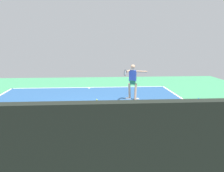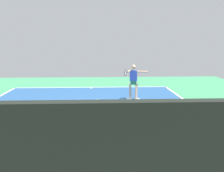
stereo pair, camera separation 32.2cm
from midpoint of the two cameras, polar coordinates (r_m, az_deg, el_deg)
The scene contains 11 objects.
ground_plane at distance 10.05m, azimuth -6.82°, elevation -6.29°, with size 20.19×20.19×0.00m, color #388456.
court_surface at distance 10.04m, azimuth -6.82°, elevation -6.28°, with size 9.63×11.36×0.00m, color navy.
court_line_baseline_near at distance 15.52m, azimuth -5.95°, elevation -0.32°, with size 9.63×0.10×0.01m, color white.
court_line_sideline_left at distance 10.92m, azimuth 19.16°, elevation -5.43°, with size 0.10×11.36×0.01m, color white.
court_line_service at distance 9.57m, azimuth -6.95°, elevation -7.13°, with size 7.23×0.10×0.01m, color white.
court_line_centre_mark at distance 15.32m, azimuth -5.97°, elevation -0.46°, with size 0.10×0.30×0.01m, color white.
tennis_player at distance 12.08m, azimuth 4.08°, elevation 1.51°, with size 1.22×1.10×1.76m.
tennis_ball_centre_court at distance 8.13m, azimuth 10.05°, elevation -10.19°, with size 0.07×0.07×0.07m, color #CCE033.
tennis_ball_near_service_line at distance 12.08m, azimuth -4.33°, elevation -3.23°, with size 0.07×0.07×0.07m, color #CCE033.
tennis_ball_far_corner at distance 10.93m, azimuth 12.01°, elevation -4.89°, with size 0.07×0.07×0.07m, color #C6E53D.
water_bottle at distance 12.23m, azimuth 18.79°, elevation -3.23°, with size 0.07×0.07×0.22m, color blue.
Camera 1 is at (-0.31, 9.61, 2.87)m, focal length 39.17 mm.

